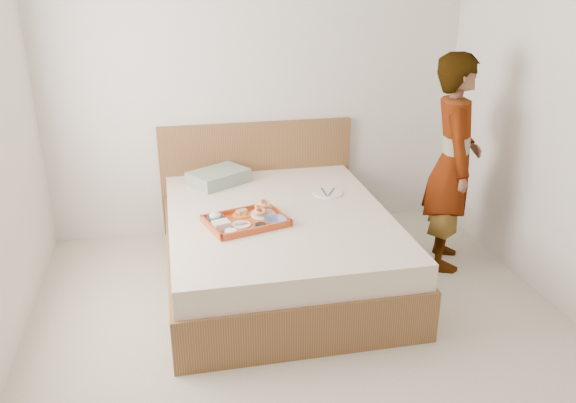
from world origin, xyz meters
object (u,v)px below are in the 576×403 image
(bed, at_px, (279,246))
(dinner_plate, at_px, (328,193))
(person, at_px, (453,163))
(tray, at_px, (246,221))

(bed, height_order, dinner_plate, dinner_plate)
(bed, height_order, person, person)
(tray, bearing_deg, bed, 14.28)
(dinner_plate, bearing_deg, bed, -147.26)
(dinner_plate, height_order, person, person)
(person, bearing_deg, dinner_plate, 92.01)
(dinner_plate, distance_m, person, 0.96)
(bed, relative_size, person, 1.23)
(tray, relative_size, dinner_plate, 2.30)
(tray, xyz_separation_m, person, (1.57, 0.15, 0.26))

